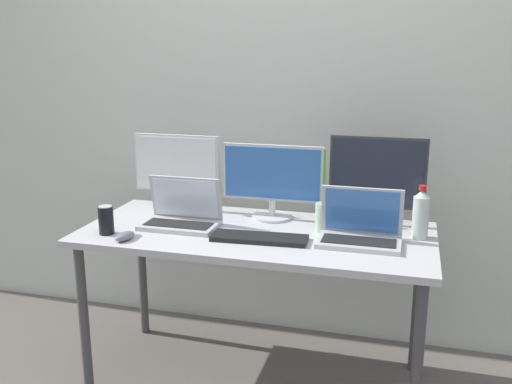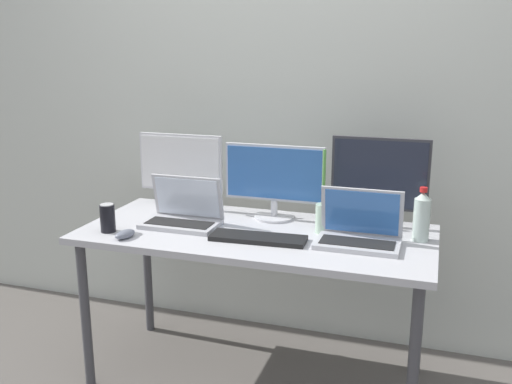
{
  "view_description": "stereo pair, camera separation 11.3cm",
  "coord_description": "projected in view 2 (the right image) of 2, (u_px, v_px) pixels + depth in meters",
  "views": [
    {
      "loc": [
        0.64,
        -2.32,
        1.54
      ],
      "look_at": [
        0.0,
        0.0,
        0.92
      ],
      "focal_mm": 40.0,
      "sensor_mm": 36.0,
      "label": 1
    },
    {
      "loc": [
        0.74,
        -2.29,
        1.54
      ],
      "look_at": [
        0.0,
        0.0,
        0.92
      ],
      "focal_mm": 40.0,
      "sensor_mm": 36.0,
      "label": 2
    }
  ],
  "objects": [
    {
      "name": "mouse_by_keyboard",
      "position": [
        125.0,
        234.0,
        2.43
      ],
      "size": [
        0.08,
        0.12,
        0.04
      ],
      "primitive_type": "ellipsoid",
      "rotation": [
        0.0,
        0.0,
        -0.23
      ],
      "color": "slate",
      "rests_on": "work_desk"
    },
    {
      "name": "monitor_center",
      "position": [
        274.0,
        179.0,
        2.67
      ],
      "size": [
        0.48,
        0.19,
        0.35
      ],
      "color": "silver",
      "rests_on": "work_desk"
    },
    {
      "name": "monitor_left",
      "position": [
        181.0,
        169.0,
        2.86
      ],
      "size": [
        0.44,
        0.2,
        0.38
      ],
      "color": "silver",
      "rests_on": "work_desk"
    },
    {
      "name": "laptop_secondary",
      "position": [
        359.0,
        231.0,
        2.36
      ],
      "size": [
        0.34,
        0.21,
        0.23
      ],
      "color": "#B7B7BC",
      "rests_on": "work_desk"
    },
    {
      "name": "soda_can_near_keyboard",
      "position": [
        108.0,
        218.0,
        2.51
      ],
      "size": [
        0.07,
        0.07,
        0.13
      ],
      "color": "black",
      "rests_on": "work_desk"
    },
    {
      "name": "wall_back",
      "position": [
        291.0,
        94.0,
        2.93
      ],
      "size": [
        7.0,
        0.08,
        2.6
      ],
      "primitive_type": "cube",
      "color": "silver",
      "rests_on": "ground"
    },
    {
      "name": "monitor_right",
      "position": [
        379.0,
        179.0,
        2.56
      ],
      "size": [
        0.43,
        0.17,
        0.41
      ],
      "color": "#38383D",
      "rests_on": "work_desk"
    },
    {
      "name": "ground_plane",
      "position": [
        256.0,
        379.0,
        2.71
      ],
      "size": [
        16.0,
        16.0,
        0.0
      ],
      "primitive_type": "plane",
      "color": "#5B5651"
    },
    {
      "name": "keyboard_main",
      "position": [
        258.0,
        238.0,
        2.41
      ],
      "size": [
        0.41,
        0.15,
        0.02
      ],
      "primitive_type": "cube",
      "rotation": [
        0.0,
        0.0,
        0.06
      ],
      "color": "black",
      "rests_on": "work_desk"
    },
    {
      "name": "bamboo_vase",
      "position": [
        323.0,
        215.0,
        2.49
      ],
      "size": [
        0.06,
        0.06,
        0.37
      ],
      "color": "#B2D1B7",
      "rests_on": "work_desk"
    },
    {
      "name": "work_desk",
      "position": [
        256.0,
        246.0,
        2.54
      ],
      "size": [
        1.55,
        0.7,
        0.74
      ],
      "color": "#424247",
      "rests_on": "ground"
    },
    {
      "name": "laptop_silver",
      "position": [
        183.0,
        214.0,
        2.61
      ],
      "size": [
        0.34,
        0.21,
        0.22
      ],
      "color": "#B7B7BC",
      "rests_on": "work_desk"
    },
    {
      "name": "water_bottle",
      "position": [
        422.0,
        217.0,
        2.38
      ],
      "size": [
        0.07,
        0.07,
        0.23
      ],
      "color": "silver",
      "rests_on": "work_desk"
    }
  ]
}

